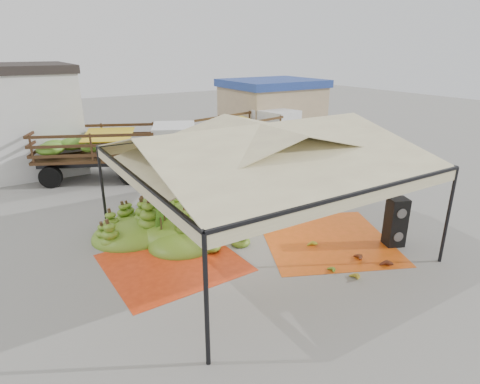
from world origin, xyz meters
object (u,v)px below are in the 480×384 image
speaker_stack (396,222)px  truck_right (249,131)px  vendor (190,186)px  truck_left (124,146)px  banana_heap (182,211)px

speaker_stack → truck_right: bearing=101.7°
speaker_stack → vendor: vendor is taller
speaker_stack → truck_left: (-5.28, 11.90, 0.78)m
truck_right → vendor: bearing=-152.6°
banana_heap → truck_left: truck_left is taller
vendor → truck_right: truck_right is taller
banana_heap → truck_right: bearing=43.5°
banana_heap → truck_left: bearing=89.0°
vendor → truck_left: 5.31m
truck_left → truck_right: 7.40m
truck_left → banana_heap: bearing=-66.4°
speaker_stack → truck_right: size_ratio=0.21×
vendor → truck_left: truck_left is taller
speaker_stack → truck_left: size_ratio=0.21×
banana_heap → truck_left: (0.13, 7.04, 0.93)m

